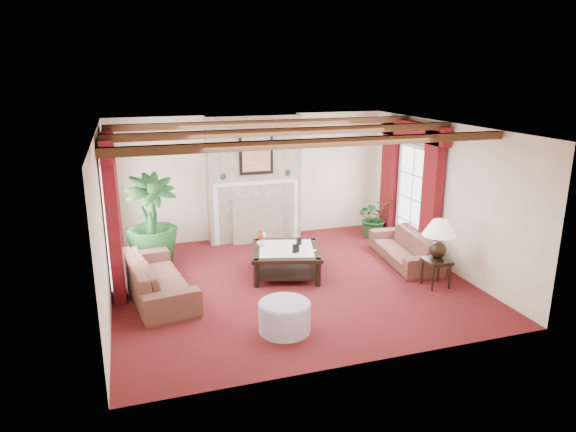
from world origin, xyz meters
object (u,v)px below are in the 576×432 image
object	(u,v)px
potted_palm	(153,239)
side_table	(436,273)
coffee_table	(286,262)
sofa_left	(157,271)
sofa_right	(405,243)
ottoman	(285,317)

from	to	relation	value
potted_palm	side_table	bearing A→B (deg)	-29.90
coffee_table	sofa_left	bearing A→B (deg)	-159.21
sofa_left	side_table	bearing A→B (deg)	-111.57
sofa_right	potted_palm	size ratio (longest dim) A/B	1.06
sofa_right	sofa_left	bearing A→B (deg)	-81.99
coffee_table	ottoman	xyz separation A→B (m)	(-0.65, -1.99, -0.03)
sofa_left	side_table	size ratio (longest dim) A/B	4.72
sofa_right	potted_palm	xyz separation A→B (m)	(-4.65, 1.40, 0.11)
sofa_right	side_table	distance (m)	1.23
coffee_table	ottoman	distance (m)	2.10
ottoman	coffee_table	bearing A→B (deg)	71.87
sofa_right	side_table	bearing A→B (deg)	1.53
coffee_table	potted_palm	bearing A→B (deg)	164.77
sofa_left	ottoman	distance (m)	2.43
sofa_right	potted_palm	world-z (taller)	potted_palm
potted_palm	ottoman	distance (m)	3.71
coffee_table	side_table	world-z (taller)	coffee_table
side_table	coffee_table	bearing A→B (deg)	150.89
ottoman	sofa_right	bearing A→B (deg)	32.41
potted_palm	sofa_right	bearing A→B (deg)	-16.73
coffee_table	ottoman	size ratio (longest dim) A/B	1.65
sofa_left	side_table	distance (m)	4.72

